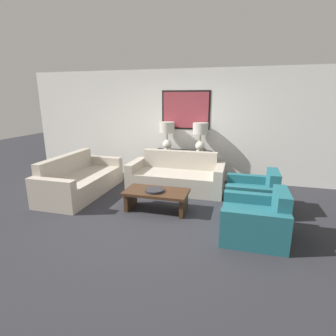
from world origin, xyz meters
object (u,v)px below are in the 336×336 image
couch_by_back_wall (177,177)px  couch_by_side (80,181)px  console_table (183,166)px  armchair_near_camera (255,221)px  armchair_near_back_wall (253,196)px  table_lamp_left (167,132)px  table_lamp_right (200,133)px  coffee_table (156,196)px  decorative_bowl (154,190)px

couch_by_back_wall → couch_by_side: 2.08m
console_table → armchair_near_camera: size_ratio=1.54×
armchair_near_back_wall → armchair_near_camera: size_ratio=1.00×
table_lamp_left → table_lamp_right: (0.81, 0.00, 0.00)m
couch_by_side → armchair_near_back_wall: bearing=1.3°
table_lamp_left → table_lamp_right: size_ratio=1.00×
couch_by_side → console_table: bearing=37.4°
console_table → armchair_near_back_wall: console_table is taller
couch_by_side → armchair_near_camera: 3.65m
table_lamp_left → armchair_near_back_wall: bearing=-34.8°
coffee_table → armchair_near_camera: (1.67, -0.52, -0.02)m
table_lamp_left → couch_by_back_wall: (0.40, -0.68, -0.91)m
decorative_bowl → armchair_near_back_wall: armchair_near_back_wall is taller
table_lamp_right → armchair_near_camera: 2.86m
console_table → decorative_bowl: bearing=-92.9°
decorative_bowl → armchair_near_back_wall: 1.79m
table_lamp_left → couch_by_back_wall: 1.20m
armchair_near_back_wall → decorative_bowl: bearing=-161.7°
armchair_near_back_wall → coffee_table: bearing=-162.8°
armchair_near_camera → coffee_table: bearing=162.8°
couch_by_side → table_lamp_left: bearing=44.1°
couch_by_back_wall → armchair_near_camera: bearing=-47.6°
couch_by_side → table_lamp_right: bearing=32.3°
armchair_near_camera → table_lamp_left: bearing=129.5°
decorative_bowl → armchair_near_camera: armchair_near_camera is taller
table_lamp_right → coffee_table: (-0.48, -1.91, -0.91)m
table_lamp_left → table_lamp_right: same height
table_lamp_left → armchair_near_back_wall: table_lamp_left is taller
table_lamp_right → decorative_bowl: bearing=-104.5°
console_table → couch_by_side: (-1.92, -1.47, -0.10)m
table_lamp_left → armchair_near_back_wall: (2.00, -1.39, -0.93)m
couch_by_side → armchair_near_camera: (3.52, -0.96, -0.02)m
couch_by_side → armchair_near_back_wall: size_ratio=2.32×
couch_by_back_wall → couch_by_side: size_ratio=1.00×
table_lamp_left → decorative_bowl: bearing=-81.1°
table_lamp_right → armchair_near_camera: table_lamp_right is taller
couch_by_back_wall → couch_by_side: same height
couch_by_back_wall → coffee_table: couch_by_back_wall is taller
coffee_table → armchair_near_back_wall: bearing=17.2°
decorative_bowl → table_lamp_right: bearing=75.5°
couch_by_side → decorative_bowl: couch_by_side is taller
coffee_table → armchair_near_back_wall: (1.67, 0.52, -0.02)m
couch_by_side → coffee_table: 1.89m
table_lamp_left → decorative_bowl: (0.31, -1.95, -0.79)m
table_lamp_left → couch_by_side: table_lamp_left is taller
couch_by_back_wall → coffee_table: bearing=-93.7°
decorative_bowl → armchair_near_camera: 1.77m
couch_by_side → decorative_bowl: 1.89m
couch_by_back_wall → console_table: bearing=90.0°
couch_by_side → couch_by_back_wall: bearing=22.4°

